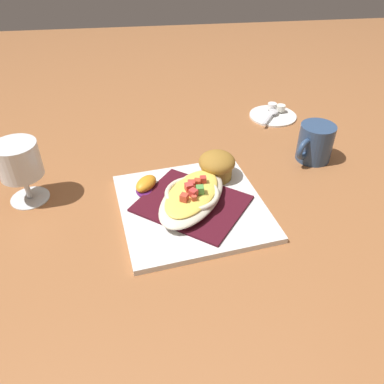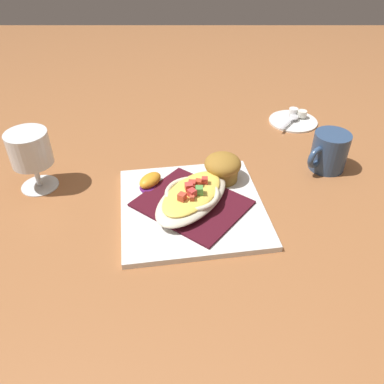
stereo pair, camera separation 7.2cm
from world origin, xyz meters
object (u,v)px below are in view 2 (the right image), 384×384
(square_plate, at_px, (192,207))
(creamer_saucer, at_px, (293,120))
(orange_garnish, at_px, (150,181))
(creamer_cup_1, at_px, (293,111))
(creamer_cup_0, at_px, (302,113))
(stemmed_glass, at_px, (30,152))
(coffee_mug, at_px, (328,153))
(spoon, at_px, (292,118))
(muffin, at_px, (222,167))
(gratin_dish, at_px, (192,196))

(square_plate, xyz_separation_m, creamer_saucer, (0.27, 0.36, -0.00))
(square_plate, distance_m, creamer_saucer, 0.45)
(orange_garnish, xyz_separation_m, creamer_saucer, (0.35, 0.30, -0.02))
(creamer_cup_1, bearing_deg, creamer_cup_0, -34.92)
(stemmed_glass, relative_size, creamer_cup_0, 5.17)
(orange_garnish, bearing_deg, coffee_mug, 12.15)
(square_plate, height_order, creamer_cup_0, creamer_cup_0)
(square_plate, height_order, coffee_mug, coffee_mug)
(coffee_mug, xyz_separation_m, spoon, (-0.03, 0.21, -0.02))
(muffin, height_order, stemmed_glass, stemmed_glass)
(creamer_cup_1, bearing_deg, spoon, -103.71)
(muffin, xyz_separation_m, orange_garnish, (-0.15, -0.02, -0.02))
(muffin, distance_m, creamer_cup_1, 0.37)
(stemmed_glass, height_order, creamer_cup_1, stemmed_glass)
(coffee_mug, xyz_separation_m, creamer_cup_1, (-0.02, 0.24, -0.02))
(muffin, height_order, creamer_cup_0, muffin)
(spoon, relative_size, creamer_cup_1, 3.64)
(square_plate, relative_size, creamer_cup_0, 11.15)
(coffee_mug, bearing_deg, orange_garnish, -167.85)
(spoon, height_order, creamer_cup_0, creamer_cup_0)
(muffin, bearing_deg, orange_garnish, -170.89)
(creamer_saucer, distance_m, creamer_cup_1, 0.03)
(muffin, bearing_deg, square_plate, -126.45)
(coffee_mug, height_order, creamer_saucer, coffee_mug)
(muffin, xyz_separation_m, creamer_cup_1, (0.21, 0.30, -0.02))
(creamer_cup_1, bearing_deg, orange_garnish, -137.61)
(creamer_saucer, bearing_deg, creamer_cup_1, 80.86)
(spoon, xyz_separation_m, creamer_cup_1, (0.01, 0.03, 0.00))
(stemmed_glass, bearing_deg, orange_garnish, -3.44)
(stemmed_glass, bearing_deg, square_plate, -13.30)
(stemmed_glass, relative_size, creamer_cup_1, 5.17)
(gratin_dish, xyz_separation_m, coffee_mug, (0.29, 0.14, 0.00))
(orange_garnish, height_order, spoon, orange_garnish)
(square_plate, relative_size, creamer_saucer, 2.13)
(coffee_mug, bearing_deg, creamer_cup_1, 95.19)
(square_plate, xyz_separation_m, coffee_mug, (0.29, 0.14, 0.03))
(gratin_dish, distance_m, creamer_cup_0, 0.47)
(coffee_mug, bearing_deg, creamer_cup_0, 90.48)
(coffee_mug, bearing_deg, spoon, 98.16)
(orange_garnish, bearing_deg, muffin, 9.11)
(gratin_dish, relative_size, creamer_cup_1, 8.92)
(creamer_saucer, xyz_separation_m, creamer_cup_1, (0.00, 0.03, 0.01))
(muffin, bearing_deg, creamer_cup_1, 55.21)
(muffin, relative_size, stemmed_glass, 0.60)
(muffin, relative_size, creamer_saucer, 0.59)
(stemmed_glass, height_order, spoon, stemmed_glass)
(square_plate, bearing_deg, gratin_dish, -61.67)
(orange_garnish, bearing_deg, stemmed_glass, 176.56)
(creamer_cup_0, bearing_deg, spoon, -146.13)
(orange_garnish, distance_m, creamer_saucer, 0.46)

